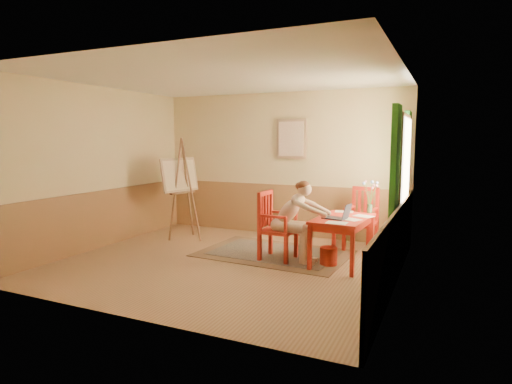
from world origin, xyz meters
The scene contains 14 objects.
room centered at (0.00, 0.00, 1.40)m, with size 5.04×4.54×2.84m.
wainscot centered at (0.00, 0.80, 0.50)m, with size 5.00×4.50×1.00m.
window centered at (2.42, 1.10, 1.35)m, with size 0.12×2.01×2.20m.
wall_portrait centered at (0.25, 2.20, 1.90)m, with size 0.60×0.05×0.76m.
rug centered at (0.47, 0.79, 0.01)m, with size 2.48×1.72×0.02m.
table centered at (1.63, 0.68, 0.63)m, with size 0.80×1.25×0.72m.
chair_left centered at (0.61, 0.47, 0.54)m, with size 0.51×0.49×1.09m.
chair_back centered at (1.74, 1.68, 0.54)m, with size 0.54×0.56×1.07m.
figure centered at (0.93, 0.47, 0.70)m, with size 0.94×0.41×1.27m.
laptop centered at (1.61, 0.50, 0.77)m, with size 0.43×0.30×0.24m.
papers centered at (1.72, 0.71, 0.72)m, with size 0.70×1.21×0.00m.
vase centered at (1.94, 1.26, 0.96)m, with size 0.25×0.25×0.53m.
wastebasket centered at (1.47, 0.51, 0.14)m, with size 0.26×0.26×0.28m, color #AC301F.
easel centered at (-1.59, 1.14, 1.14)m, with size 0.72×0.86×1.92m.
Camera 1 is at (3.07, -5.66, 1.89)m, focal length 30.05 mm.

